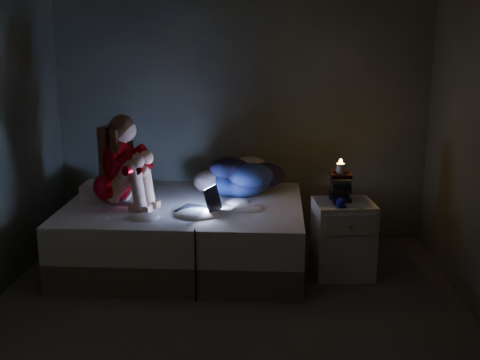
# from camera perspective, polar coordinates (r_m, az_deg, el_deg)

# --- Properties ---
(floor) EXTENTS (3.60, 3.80, 0.02)m
(floor) POSITION_cam_1_polar(r_m,az_deg,el_deg) (4.42, -1.50, -13.43)
(floor) COLOR #4D4B48
(floor) RESTS_ON ground
(wall_back) EXTENTS (3.60, 0.02, 2.60)m
(wall_back) POSITION_cam_1_polar(r_m,az_deg,el_deg) (5.87, 0.07, 6.90)
(wall_back) COLOR #343831
(wall_back) RESTS_ON ground
(wall_front) EXTENTS (3.60, 0.02, 2.60)m
(wall_front) POSITION_cam_1_polar(r_m,az_deg,el_deg) (2.15, -6.19, -5.73)
(wall_front) COLOR #343831
(wall_front) RESTS_ON ground
(bed) EXTENTS (2.04, 1.53, 0.56)m
(bed) POSITION_cam_1_polar(r_m,az_deg,el_deg) (5.36, -5.22, -5.05)
(bed) COLOR #B7B1A7
(bed) RESTS_ON ground
(pillow) EXTENTS (0.43, 0.30, 0.12)m
(pillow) POSITION_cam_1_polar(r_m,az_deg,el_deg) (5.58, -12.47, -0.90)
(pillow) COLOR white
(pillow) RESTS_ON bed
(woman) EXTENTS (0.57, 0.45, 0.80)m
(woman) POSITION_cam_1_polar(r_m,az_deg,el_deg) (5.19, -12.15, 1.83)
(woman) COLOR maroon
(woman) RESTS_ON bed
(laptop) EXTENTS (0.39, 0.33, 0.23)m
(laptop) POSITION_cam_1_polar(r_m,az_deg,el_deg) (5.00, -4.03, -1.68)
(laptop) COLOR black
(laptop) RESTS_ON bed
(clothes_pile) EXTENTS (0.75, 0.68, 0.37)m
(clothes_pile) POSITION_cam_1_polar(r_m,az_deg,el_deg) (5.49, -0.11, 0.50)
(clothes_pile) COLOR navy
(clothes_pile) RESTS_ON bed
(nightstand) EXTENTS (0.53, 0.49, 0.64)m
(nightstand) POSITION_cam_1_polar(r_m,az_deg,el_deg) (5.16, 9.74, -5.51)
(nightstand) COLOR silver
(nightstand) RESTS_ON ground
(book_stack) EXTENTS (0.19, 0.25, 0.23)m
(book_stack) POSITION_cam_1_polar(r_m,az_deg,el_deg) (5.10, 9.45, -0.61)
(book_stack) COLOR black
(book_stack) RESTS_ON nightstand
(candle) EXTENTS (0.07, 0.07, 0.08)m
(candle) POSITION_cam_1_polar(r_m,az_deg,el_deg) (5.06, 9.52, 1.09)
(candle) COLOR beige
(candle) RESTS_ON book_stack
(phone) EXTENTS (0.09, 0.15, 0.01)m
(phone) POSITION_cam_1_polar(r_m,az_deg,el_deg) (4.96, 9.22, -2.31)
(phone) COLOR black
(phone) RESTS_ON nightstand
(blue_orb) EXTENTS (0.08, 0.08, 0.08)m
(blue_orb) POSITION_cam_1_polar(r_m,az_deg,el_deg) (4.89, 9.29, -2.14)
(blue_orb) COLOR #0C0E96
(blue_orb) RESTS_ON nightstand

